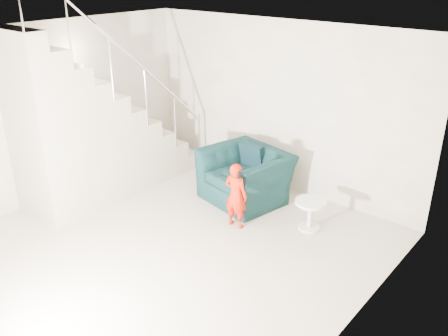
{
  "coord_description": "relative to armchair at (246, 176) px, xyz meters",
  "views": [
    {
      "loc": [
        3.98,
        -3.41,
        3.48
      ],
      "look_at": [
        0.15,
        1.2,
        0.85
      ],
      "focal_mm": 38.0,
      "sensor_mm": 36.0,
      "label": 1
    }
  ],
  "objects": [
    {
      "name": "left_wall",
      "position": [
        -2.45,
        -1.96,
        0.95
      ],
      "size": [
        0.0,
        5.5,
        5.5
      ],
      "primitive_type": "plane",
      "rotation": [
        1.57,
        0.0,
        1.57
      ],
      "color": "#A19983",
      "rests_on": "floor"
    },
    {
      "name": "phone",
      "position": [
        0.49,
        -0.79,
        0.44
      ],
      "size": [
        0.02,
        0.05,
        0.1
      ],
      "primitive_type": "cube",
      "rotation": [
        0.0,
        0.0,
        0.04
      ],
      "color": "black",
      "rests_on": "toddler"
    },
    {
      "name": "floor",
      "position": [
        0.05,
        -1.96,
        -0.4
      ],
      "size": [
        5.5,
        5.5,
        0.0
      ],
      "primitive_type": "plane",
      "color": "tan",
      "rests_on": "ground"
    },
    {
      "name": "back_wall",
      "position": [
        0.05,
        0.79,
        0.95
      ],
      "size": [
        5.0,
        0.0,
        5.0
      ],
      "primitive_type": "plane",
      "rotation": [
        1.57,
        0.0,
        0.0
      ],
      "color": "#A19983",
      "rests_on": "floor"
    },
    {
      "name": "ceiling",
      "position": [
        0.05,
        -1.96,
        2.3
      ],
      "size": [
        5.5,
        5.5,
        0.0
      ],
      "primitive_type": "plane",
      "rotation": [
        3.14,
        0.0,
        0.0
      ],
      "color": "silver",
      "rests_on": "back_wall"
    },
    {
      "name": "side_table",
      "position": [
        1.25,
        -0.15,
        -0.11
      ],
      "size": [
        0.44,
        0.44,
        0.44
      ],
      "color": "silver",
      "rests_on": "floor"
    },
    {
      "name": "staircase",
      "position": [
        -1.95,
        -1.41,
        0.55
      ],
      "size": [
        1.02,
        3.03,
        3.62
      ],
      "color": "#ADA089",
      "rests_on": "floor"
    },
    {
      "name": "armchair",
      "position": [
        0.0,
        0.0,
        0.0
      ],
      "size": [
        1.41,
        1.29,
        0.8
      ],
      "primitive_type": "imported",
      "rotation": [
        0.0,
        0.0,
        -0.19
      ],
      "color": "black",
      "rests_on": "floor"
    },
    {
      "name": "toddler",
      "position": [
        0.4,
        -0.75,
        0.08
      ],
      "size": [
        0.37,
        0.27,
        0.96
      ],
      "primitive_type": "imported",
      "rotation": [
        0.0,
        0.0,
        3.25
      ],
      "color": "#AA0C05",
      "rests_on": "floor"
    },
    {
      "name": "throw",
      "position": [
        -0.55,
        -0.03,
        0.1
      ],
      "size": [
        0.05,
        0.51,
        0.57
      ],
      "primitive_type": "cube",
      "color": "black",
      "rests_on": "armchair"
    },
    {
      "name": "cushion",
      "position": [
        -0.08,
        0.28,
        0.24
      ],
      "size": [
        0.41,
        0.2,
        0.41
      ],
      "primitive_type": "cube",
      "rotation": [
        0.21,
        0.0,
        0.0
      ],
      "color": "black",
      "rests_on": "armchair"
    },
    {
      "name": "right_wall",
      "position": [
        2.55,
        -1.96,
        0.95
      ],
      "size": [
        0.0,
        5.5,
        5.5
      ],
      "primitive_type": "plane",
      "rotation": [
        1.57,
        0.0,
        -1.57
      ],
      "color": "#A19983",
      "rests_on": "floor"
    }
  ]
}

